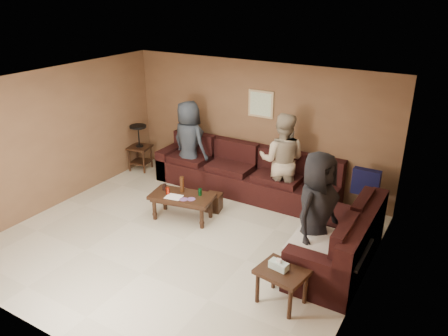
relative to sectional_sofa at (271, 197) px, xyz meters
name	(u,v)px	position (x,y,z in m)	size (l,w,h in m)	color
room	(180,142)	(-0.81, -1.52, 1.34)	(5.60, 5.50, 2.50)	beige
sectional_sofa	(271,197)	(0.00, 0.00, 0.00)	(4.65, 2.90, 0.97)	black
coffee_table	(182,198)	(-1.24, -0.95, 0.06)	(1.17, 0.74, 0.74)	#331C11
end_table_left	(140,147)	(-3.33, 0.38, 0.20)	(0.53, 0.53, 1.01)	#331C11
side_table_right	(282,275)	(1.13, -2.10, 0.10)	(0.67, 0.58, 0.64)	#331C11
waste_bin	(214,202)	(-0.92, -0.42, -0.16)	(0.27, 0.27, 0.32)	#331C11
wall_art	(261,104)	(-0.71, 0.96, 1.37)	(0.52, 0.04, 0.52)	tan
person_left	(189,143)	(-2.02, 0.41, 0.53)	(0.83, 0.54, 1.71)	#2D353F
person_middle	(282,160)	(0.01, 0.41, 0.55)	(0.86, 0.67, 1.76)	tan
person_right	(316,212)	(1.20, -1.12, 0.56)	(0.86, 0.56, 1.77)	black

